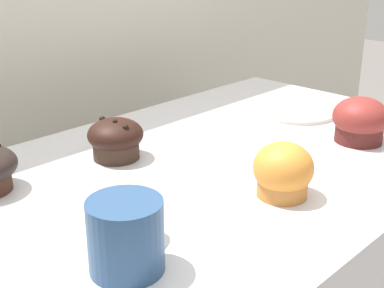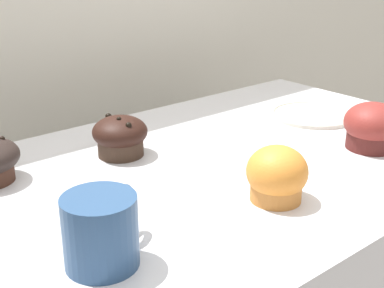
# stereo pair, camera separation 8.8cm
# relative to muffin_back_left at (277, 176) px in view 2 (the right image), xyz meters

# --- Properties ---
(wall_back) EXTENTS (3.20, 0.10, 1.80)m
(wall_back) POSITION_rel_muffin_back_left_xyz_m (0.06, 0.76, -0.02)
(wall_back) COLOR beige
(wall_back) RESTS_ON ground
(muffin_back_left) EXTENTS (0.09, 0.09, 0.08)m
(muffin_back_left) POSITION_rel_muffin_back_left_xyz_m (0.00, 0.00, 0.00)
(muffin_back_left) COLOR #C37836
(muffin_back_left) RESTS_ON display_counter
(muffin_back_right) EXTENTS (0.10, 0.10, 0.07)m
(muffin_back_right) POSITION_rel_muffin_back_left_xyz_m (-0.08, 0.29, -0.00)
(muffin_back_right) COLOR #39281E
(muffin_back_right) RESTS_ON display_counter
(muffin_front_left) EXTENTS (0.10, 0.10, 0.09)m
(muffin_front_left) POSITION_rel_muffin_back_left_xyz_m (0.29, 0.03, 0.00)
(muffin_front_left) COLOR #511E1C
(muffin_front_left) RESTS_ON display_counter
(coffee_cup) EXTENTS (0.12, 0.10, 0.09)m
(coffee_cup) POSITION_rel_muffin_back_left_xyz_m (-0.28, 0.02, 0.01)
(coffee_cup) COLOR navy
(coffee_cup) RESTS_ON display_counter
(serving_plate) EXTENTS (0.18, 0.18, 0.01)m
(serving_plate) POSITION_rel_muffin_back_left_xyz_m (0.36, 0.21, -0.03)
(serving_plate) COLOR beige
(serving_plate) RESTS_ON display_counter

